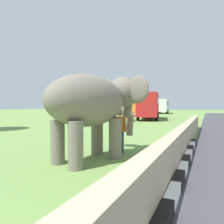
{
  "coord_description": "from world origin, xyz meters",
  "views": [
    {
      "loc": [
        -3.01,
        3.65,
        1.79
      ],
      "look_at": [
        3.5,
        6.62,
        1.6
      ],
      "focal_mm": 33.74,
      "sensor_mm": 36.0,
      "label": 1
    }
  ],
  "objects": [
    {
      "name": "person_handler",
      "position": [
        4.49,
        6.73,
        0.93
      ],
      "size": [
        0.32,
        0.67,
        1.66
      ],
      "color": "navy",
      "rests_on": "ground_plane"
    },
    {
      "name": "cow_mid",
      "position": [
        22.79,
        12.73,
        0.87
      ],
      "size": [
        1.91,
        0.73,
        1.23
      ],
      "color": "tan",
      "rests_on": "ground_plane"
    },
    {
      "name": "bus_orange",
      "position": [
        36.69,
        15.64,
        2.08
      ],
      "size": [
        8.52,
        3.39,
        3.5
      ],
      "color": "orange",
      "rests_on": "ground_plane"
    },
    {
      "name": "cow_near",
      "position": [
        21.24,
        12.21,
        0.87
      ],
      "size": [
        1.9,
        1.14,
        1.23
      ],
      "color": "beige",
      "rests_on": "ground_plane"
    },
    {
      "name": "hill_east",
      "position": [
        55.0,
        26.26,
        0.0
      ],
      "size": [
        26.41,
        21.13,
        17.71
      ],
      "color": "slate",
      "rests_on": "ground_plane"
    },
    {
      "name": "bus_red",
      "position": [
        25.85,
        11.12,
        2.08
      ],
      "size": [
        10.28,
        4.34,
        3.5
      ],
      "color": "#B21E1E",
      "rests_on": "ground_plane"
    },
    {
      "name": "barrier_parapet",
      "position": [
        2.0,
        4.53,
        0.5
      ],
      "size": [
        28.0,
        0.36,
        1.0
      ],
      "primitive_type": "cube",
      "color": "tan",
      "rests_on": "ground_plane"
    },
    {
      "name": "elephant",
      "position": [
        3.25,
        7.1,
        1.93
      ],
      "size": [
        4.08,
        2.97,
        2.94
      ],
      "color": "slate",
      "rests_on": "ground_plane"
    },
    {
      "name": "bus_white",
      "position": [
        49.8,
        13.86,
        2.08
      ],
      "size": [
        8.82,
        3.37,
        3.5
      ],
      "color": "silver",
      "rests_on": "ground_plane"
    }
  ]
}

